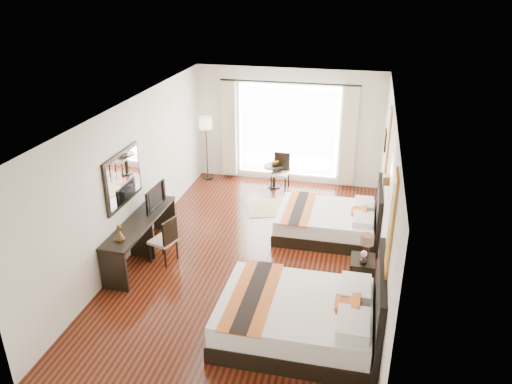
% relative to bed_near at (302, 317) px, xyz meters
% --- Properties ---
extents(floor, '(4.50, 7.50, 0.01)m').
position_rel_bed_near_xyz_m(floor, '(-1.17, 1.97, -0.34)').
color(floor, black).
rests_on(floor, ground).
extents(ceiling, '(4.50, 7.50, 0.02)m').
position_rel_bed_near_xyz_m(ceiling, '(-1.17, 1.97, 2.46)').
color(ceiling, white).
rests_on(ceiling, wall_headboard).
extents(wall_headboard, '(0.01, 7.50, 2.80)m').
position_rel_bed_near_xyz_m(wall_headboard, '(1.07, 1.97, 1.07)').
color(wall_headboard, silver).
rests_on(wall_headboard, floor).
extents(wall_desk, '(0.01, 7.50, 2.80)m').
position_rel_bed_near_xyz_m(wall_desk, '(-3.42, 1.97, 1.07)').
color(wall_desk, silver).
rests_on(wall_desk, floor).
extents(wall_window, '(4.50, 0.01, 2.80)m').
position_rel_bed_near_xyz_m(wall_window, '(-1.17, 5.71, 1.07)').
color(wall_window, silver).
rests_on(wall_window, floor).
extents(wall_entry, '(4.50, 0.01, 2.80)m').
position_rel_bed_near_xyz_m(wall_entry, '(-1.17, -1.78, 1.07)').
color(wall_entry, silver).
rests_on(wall_entry, floor).
extents(window_glass, '(2.40, 0.02, 2.20)m').
position_rel_bed_near_xyz_m(window_glass, '(-1.17, 5.70, 0.97)').
color(window_glass, white).
rests_on(window_glass, wall_window).
extents(sheer_curtain, '(2.30, 0.02, 2.10)m').
position_rel_bed_near_xyz_m(sheer_curtain, '(-1.17, 5.64, 0.97)').
color(sheer_curtain, white).
rests_on(sheer_curtain, wall_window).
extents(drape_left, '(0.35, 0.14, 2.35)m').
position_rel_bed_near_xyz_m(drape_left, '(-2.62, 5.60, 0.95)').
color(drape_left, '#BAAE90').
rests_on(drape_left, floor).
extents(drape_right, '(0.35, 0.14, 2.35)m').
position_rel_bed_near_xyz_m(drape_right, '(0.28, 5.60, 0.95)').
color(drape_right, '#BAAE90').
rests_on(drape_right, floor).
extents(art_panel_near, '(0.03, 0.50, 1.35)m').
position_rel_bed_near_xyz_m(art_panel_near, '(1.06, 0.00, 1.62)').
color(art_panel_near, maroon).
rests_on(art_panel_near, wall_headboard).
extents(art_panel_far, '(0.03, 0.50, 1.35)m').
position_rel_bed_near_xyz_m(art_panel_far, '(1.06, 3.14, 1.62)').
color(art_panel_far, maroon).
rests_on(art_panel_far, wall_headboard).
extents(wall_sconce, '(0.10, 0.14, 0.14)m').
position_rel_bed_near_xyz_m(wall_sconce, '(1.02, 1.53, 1.59)').
color(wall_sconce, '#473519').
rests_on(wall_sconce, wall_headboard).
extents(mirror_frame, '(0.04, 1.25, 0.95)m').
position_rel_bed_near_xyz_m(mirror_frame, '(-3.39, 1.52, 1.22)').
color(mirror_frame, black).
rests_on(mirror_frame, wall_desk).
extents(mirror_glass, '(0.01, 1.12, 0.82)m').
position_rel_bed_near_xyz_m(mirror_glass, '(-3.37, 1.52, 1.22)').
color(mirror_glass, white).
rests_on(mirror_glass, mirror_frame).
extents(bed_near, '(2.27, 1.77, 1.28)m').
position_rel_bed_near_xyz_m(bed_near, '(0.00, 0.00, 0.00)').
color(bed_near, black).
rests_on(bed_near, floor).
extents(bed_far, '(2.00, 1.56, 1.12)m').
position_rel_bed_near_xyz_m(bed_far, '(0.13, 3.14, -0.04)').
color(bed_far, black).
rests_on(bed_far, floor).
extents(nightstand, '(0.40, 0.49, 0.47)m').
position_rel_bed_near_xyz_m(nightstand, '(0.79, 1.53, -0.09)').
color(nightstand, black).
rests_on(nightstand, floor).
extents(table_lamp, '(0.22, 0.22, 0.35)m').
position_rel_bed_near_xyz_m(table_lamp, '(0.83, 1.68, 0.41)').
color(table_lamp, black).
rests_on(table_lamp, nightstand).
extents(vase, '(0.16, 0.16, 0.13)m').
position_rel_bed_near_xyz_m(vase, '(0.80, 1.39, 0.23)').
color(vase, black).
rests_on(vase, nightstand).
extents(console_desk, '(0.50, 2.20, 0.76)m').
position_rel_bed_near_xyz_m(console_desk, '(-3.16, 1.52, 0.05)').
color(console_desk, black).
rests_on(console_desk, floor).
extents(television, '(0.13, 0.77, 0.44)m').
position_rel_bed_near_xyz_m(television, '(-3.14, 2.07, 0.64)').
color(television, black).
rests_on(television, console_desk).
extents(bronze_figurine, '(0.19, 0.19, 0.24)m').
position_rel_bed_near_xyz_m(bronze_figurine, '(-3.16, 0.78, 0.55)').
color(bronze_figurine, '#473519').
rests_on(bronze_figurine, console_desk).
extents(desk_chair, '(0.50, 0.50, 0.87)m').
position_rel_bed_near_xyz_m(desk_chair, '(-2.71, 1.48, -0.07)').
color(desk_chair, '#BCAB90').
rests_on(desk_chair, floor).
extents(floor_lamp, '(0.32, 0.32, 1.60)m').
position_rel_bed_near_xyz_m(floor_lamp, '(-3.16, 5.41, 1.02)').
color(floor_lamp, black).
rests_on(floor_lamp, floor).
extents(side_table, '(0.49, 0.49, 0.57)m').
position_rel_bed_near_xyz_m(side_table, '(-1.41, 5.22, -0.05)').
color(side_table, black).
rests_on(side_table, floor).
extents(fruit_bowl, '(0.25, 0.25, 0.05)m').
position_rel_bed_near_xyz_m(fruit_bowl, '(-1.39, 5.25, 0.26)').
color(fruit_bowl, '#442418').
rests_on(fruit_bowl, side_table).
extents(window_chair, '(0.43, 0.43, 0.87)m').
position_rel_bed_near_xyz_m(window_chair, '(-1.25, 5.16, -0.07)').
color(window_chair, '#BCAB90').
rests_on(window_chair, floor).
extents(jute_rug, '(1.59, 1.32, 0.01)m').
position_rel_bed_near_xyz_m(jute_rug, '(-1.11, 4.12, -0.32)').
color(jute_rug, tan).
rests_on(jute_rug, floor).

